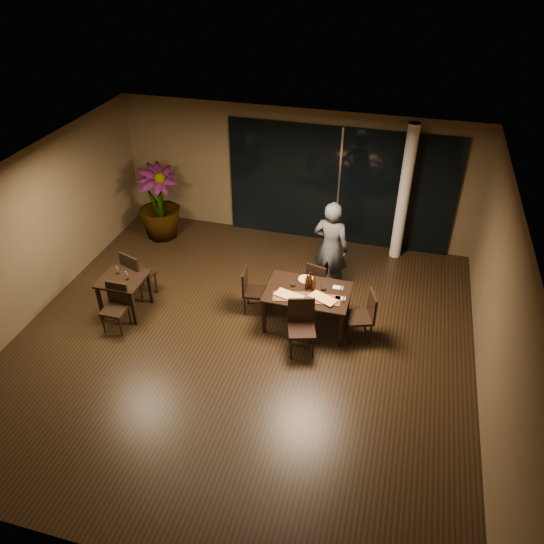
{
  "coord_description": "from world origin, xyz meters",
  "views": [
    {
      "loc": [
        2.39,
        -6.71,
        6.37
      ],
      "look_at": [
        0.34,
        0.79,
        1.05
      ],
      "focal_mm": 35.0,
      "sensor_mm": 36.0,
      "label": 1
    }
  ],
  "objects_px": {
    "chair_side_near": "(116,304)",
    "potted_plant": "(159,203)",
    "bottle_b": "(314,284)",
    "chair_main_right": "(365,314)",
    "chair_main_left": "(251,288)",
    "chair_side_far": "(136,272)",
    "bottle_a": "(307,282)",
    "chair_main_far": "(318,280)",
    "main_table": "(308,295)",
    "chair_main_near": "(301,323)",
    "bottle_c": "(310,280)",
    "diner": "(331,248)",
    "side_table": "(124,283)"
  },
  "relations": [
    {
      "from": "chair_main_near",
      "to": "bottle_b",
      "type": "bearing_deg",
      "value": 68.75
    },
    {
      "from": "potted_plant",
      "to": "chair_side_far",
      "type": "bearing_deg",
      "value": -76.13
    },
    {
      "from": "chair_main_far",
      "to": "bottle_c",
      "type": "xyz_separation_m",
      "value": [
        -0.03,
        -0.69,
        0.44
      ]
    },
    {
      "from": "potted_plant",
      "to": "bottle_a",
      "type": "relative_size",
      "value": 5.49
    },
    {
      "from": "chair_main_far",
      "to": "chair_main_right",
      "type": "xyz_separation_m",
      "value": [
        1.0,
        -0.88,
        0.05
      ]
    },
    {
      "from": "bottle_a",
      "to": "bottle_b",
      "type": "distance_m",
      "value": 0.12
    },
    {
      "from": "chair_main_right",
      "to": "chair_main_near",
      "type": "bearing_deg",
      "value": -80.74
    },
    {
      "from": "main_table",
      "to": "chair_main_far",
      "type": "distance_m",
      "value": 0.8
    },
    {
      "from": "diner",
      "to": "chair_main_right",
      "type": "bearing_deg",
      "value": 133.31
    },
    {
      "from": "chair_main_left",
      "to": "bottle_a",
      "type": "bearing_deg",
      "value": -101.73
    },
    {
      "from": "potted_plant",
      "to": "bottle_b",
      "type": "xyz_separation_m",
      "value": [
        4.05,
        -2.24,
        0.04
      ]
    },
    {
      "from": "chair_main_left",
      "to": "potted_plant",
      "type": "bearing_deg",
      "value": 45.19
    },
    {
      "from": "side_table",
      "to": "chair_side_near",
      "type": "distance_m",
      "value": 0.48
    },
    {
      "from": "chair_side_far",
      "to": "main_table",
      "type": "bearing_deg",
      "value": -159.8
    },
    {
      "from": "chair_main_far",
      "to": "bottle_b",
      "type": "relative_size",
      "value": 2.8
    },
    {
      "from": "chair_main_far",
      "to": "chair_side_far",
      "type": "relative_size",
      "value": 0.84
    },
    {
      "from": "chair_main_left",
      "to": "potted_plant",
      "type": "height_order",
      "value": "potted_plant"
    },
    {
      "from": "bottle_b",
      "to": "chair_main_right",
      "type": "bearing_deg",
      "value": -8.84
    },
    {
      "from": "chair_side_far",
      "to": "chair_side_near",
      "type": "bearing_deg",
      "value": 113.76
    },
    {
      "from": "potted_plant",
      "to": "bottle_c",
      "type": "relative_size",
      "value": 4.89
    },
    {
      "from": "main_table",
      "to": "chair_main_far",
      "type": "bearing_deg",
      "value": 87.12
    },
    {
      "from": "chair_main_far",
      "to": "bottle_c",
      "type": "distance_m",
      "value": 0.82
    },
    {
      "from": "chair_main_right",
      "to": "chair_main_far",
      "type": "bearing_deg",
      "value": -150.89
    },
    {
      "from": "chair_main_left",
      "to": "chair_side_far",
      "type": "bearing_deg",
      "value": 86.5
    },
    {
      "from": "potted_plant",
      "to": "diner",
      "type": "bearing_deg",
      "value": -14.57
    },
    {
      "from": "chair_main_right",
      "to": "chair_side_far",
      "type": "relative_size",
      "value": 0.94
    },
    {
      "from": "side_table",
      "to": "chair_main_left",
      "type": "relative_size",
      "value": 0.88
    },
    {
      "from": "bottle_a",
      "to": "bottle_c",
      "type": "bearing_deg",
      "value": 34.21
    },
    {
      "from": "chair_main_right",
      "to": "chair_side_near",
      "type": "xyz_separation_m",
      "value": [
        -4.36,
        -0.85,
        -0.03
      ]
    },
    {
      "from": "main_table",
      "to": "chair_side_near",
      "type": "height_order",
      "value": "chair_side_near"
    },
    {
      "from": "chair_main_right",
      "to": "bottle_a",
      "type": "xyz_separation_m",
      "value": [
        -1.08,
        0.16,
        0.37
      ]
    },
    {
      "from": "bottle_a",
      "to": "diner",
      "type": "bearing_deg",
      "value": 79.14
    },
    {
      "from": "bottle_c",
      "to": "chair_side_near",
      "type": "bearing_deg",
      "value": -162.52
    },
    {
      "from": "chair_side_far",
      "to": "bottle_c",
      "type": "height_order",
      "value": "bottle_c"
    },
    {
      "from": "main_table",
      "to": "potted_plant",
      "type": "distance_m",
      "value": 4.57
    },
    {
      "from": "main_table",
      "to": "chair_main_left",
      "type": "relative_size",
      "value": 1.66
    },
    {
      "from": "chair_main_left",
      "to": "bottle_b",
      "type": "distance_m",
      "value": 1.27
    },
    {
      "from": "diner",
      "to": "bottle_b",
      "type": "distance_m",
      "value": 1.16
    },
    {
      "from": "chair_side_near",
      "to": "potted_plant",
      "type": "xyz_separation_m",
      "value": [
        -0.64,
        3.24,
        0.36
      ]
    },
    {
      "from": "bottle_c",
      "to": "bottle_b",
      "type": "bearing_deg",
      "value": -30.47
    },
    {
      "from": "bottle_b",
      "to": "bottle_c",
      "type": "xyz_separation_m",
      "value": [
        -0.08,
        0.05,
        0.02
      ]
    },
    {
      "from": "chair_side_near",
      "to": "bottle_a",
      "type": "relative_size",
      "value": 2.87
    },
    {
      "from": "chair_main_far",
      "to": "chair_main_left",
      "type": "distance_m",
      "value": 1.32
    },
    {
      "from": "diner",
      "to": "chair_side_far",
      "type": "bearing_deg",
      "value": 29.11
    },
    {
      "from": "bottle_a",
      "to": "chair_main_left",
      "type": "bearing_deg",
      "value": 176.07
    },
    {
      "from": "main_table",
      "to": "chair_main_far",
      "type": "relative_size",
      "value": 1.73
    },
    {
      "from": "main_table",
      "to": "diner",
      "type": "height_order",
      "value": "diner"
    },
    {
      "from": "chair_main_right",
      "to": "bottle_a",
      "type": "height_order",
      "value": "bottle_a"
    },
    {
      "from": "chair_main_far",
      "to": "chair_main_near",
      "type": "relative_size",
      "value": 0.88
    },
    {
      "from": "chair_main_near",
      "to": "bottle_c",
      "type": "relative_size",
      "value": 2.8
    }
  ]
}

